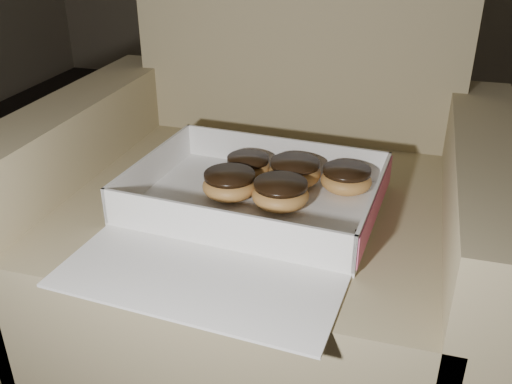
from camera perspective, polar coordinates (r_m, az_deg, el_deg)
The scene contains 12 objects.
armchair at distance 1.23m, azimuth 1.09°, elevation -4.12°, with size 0.94×0.80×0.98m.
bakery_box at distance 1.02m, azimuth -0.72°, elevation -1.83°, with size 0.48×0.55×0.07m.
donut_a at distance 1.04m, azimuth 2.46°, elevation -0.17°, with size 0.10×0.10×0.05m.
donut_b at distance 1.07m, azimuth -2.65°, elevation 0.77°, with size 0.10×0.10×0.05m.
donut_c at distance 1.11m, azimuth 9.02°, elevation 1.29°, with size 0.10×0.10×0.05m.
donut_d at distance 1.15m, azimuth -0.80°, elevation 2.59°, with size 0.09×0.09×0.05m.
donut_e at distance 1.12m, azimuth 3.88°, elevation 2.02°, with size 0.10×0.10×0.05m.
crumb_a at distance 0.97m, azimuth -3.23°, elevation -4.12°, with size 0.01×0.01×0.00m, color black.
crumb_b at distance 0.98m, azimuth -8.34°, elevation -3.78°, with size 0.01×0.01×0.00m, color black.
crumb_c at distance 0.99m, azimuth 10.07°, elevation -3.80°, with size 0.01×0.01×0.00m, color black.
crumb_d at distance 1.03m, azimuth -5.66°, elevation -2.14°, with size 0.01×0.01×0.00m, color black.
crumb_e at distance 0.99m, azimuth 4.47°, elevation -3.48°, with size 0.01×0.01×0.00m, color black.
Camera 1 is at (0.10, -0.85, 0.95)m, focal length 40.00 mm.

